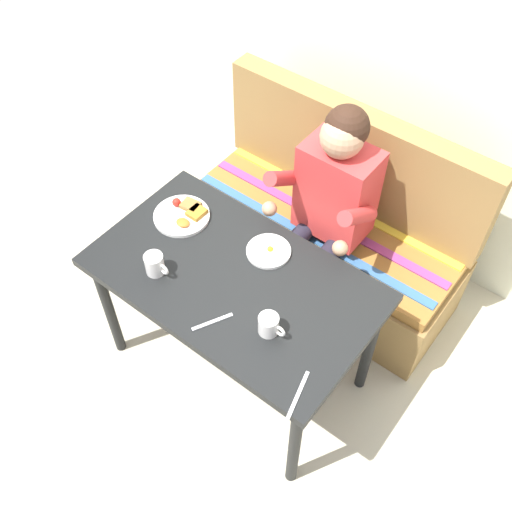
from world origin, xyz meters
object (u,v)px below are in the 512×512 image
couch (328,232)px  plate_breakfast (183,214)px  coffee_mug (269,324)px  coffee_mug_second (155,264)px  plate_eggs (269,251)px  fork (212,322)px  person (328,202)px  knife (298,395)px  table (234,288)px

couch → plate_breakfast: couch is taller
coffee_mug → coffee_mug_second: size_ratio=1.00×
plate_eggs → coffee_mug_second: bearing=-129.5°
fork → person: bearing=117.5°
couch → knife: couch is taller
plate_breakfast → coffee_mug_second: size_ratio=2.14×
knife → plate_breakfast: bearing=142.3°
plate_breakfast → knife: (0.91, -0.40, -0.01)m
plate_breakfast → knife: size_ratio=1.26×
table → coffee_mug: 0.33m
table → plate_breakfast: bearing=162.3°
plate_breakfast → coffee_mug_second: (0.12, -0.30, 0.04)m
person → fork: (0.00, -0.81, -0.01)m
table → couch: bearing=90.0°
plate_eggs → knife: bearing=-43.8°
person → couch: bearing=112.5°
couch → knife: (0.52, -1.04, 0.40)m
couch → coffee_mug_second: (-0.27, -0.94, 0.45)m
coffee_mug_second → coffee_mug: bearing=5.9°
table → fork: (0.08, -0.22, 0.08)m
couch → coffee_mug_second: size_ratio=12.20×
person → coffee_mug_second: (-0.34, -0.77, 0.04)m
plate_eggs → person: bearing=84.6°
couch → coffee_mug: (0.27, -0.89, 0.45)m
coffee_mug_second → person: bearing=65.9°
person → coffee_mug: 0.74m
couch → knife: size_ratio=7.20×
coffee_mug_second → knife: (0.79, -0.09, -0.05)m
plate_breakfast → plate_eggs: size_ratio=1.32×
plate_breakfast → fork: bearing=-36.7°
coffee_mug → knife: coffee_mug is taller
table → coffee_mug_second: 0.35m
person → plate_eggs: 0.40m
plate_breakfast → coffee_mug_second: bearing=-67.9°
coffee_mug → coffee_mug_second: 0.55m
coffee_mug → coffee_mug_second: bearing=-174.1°
coffee_mug → knife: bearing=-31.6°
couch → person: (0.07, -0.17, 0.41)m
couch → coffee_mug: bearing=-72.8°
plate_eggs → fork: bearing=-84.3°
coffee_mug → plate_eggs: bearing=127.3°
fork → plate_eggs: bearing=123.0°
table → plate_eggs: size_ratio=6.27×
coffee_mug_second → plate_eggs: bearing=50.5°
coffee_mug_second → fork: size_ratio=0.69×
couch → plate_eggs: couch is taller
couch → coffee_mug_second: 1.08m
plate_breakfast → plate_eggs: bearing=9.0°
fork → couch: bearing=121.7°
couch → coffee_mug_second: bearing=-106.0°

